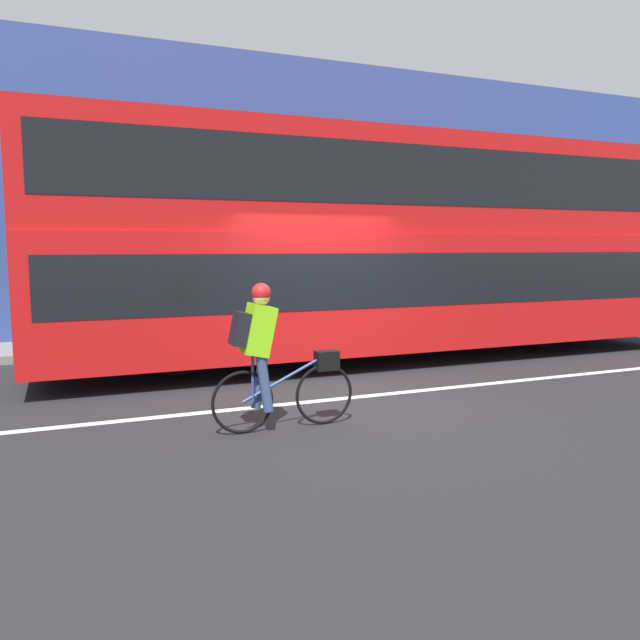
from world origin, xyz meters
name	(u,v)px	position (x,y,z in m)	size (l,w,h in m)	color
ground_plane	(355,398)	(0.00, 0.00, 0.00)	(80.00, 80.00, 0.00)	#232326
road_center_line	(354,397)	(0.00, 0.04, 0.00)	(50.00, 0.14, 0.01)	silver
sidewalk_curb	(247,339)	(0.00, 5.29, 0.07)	(60.00, 1.79, 0.15)	gray
building_facade	(233,197)	(0.00, 6.33, 3.11)	(60.00, 0.30, 6.22)	#33478C
bus	(382,239)	(1.72, 2.51, 2.15)	(11.77, 2.52, 3.89)	black
cyclist_on_bike	(269,352)	(-1.50, -0.96, 0.88)	(1.65, 0.32, 1.63)	black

